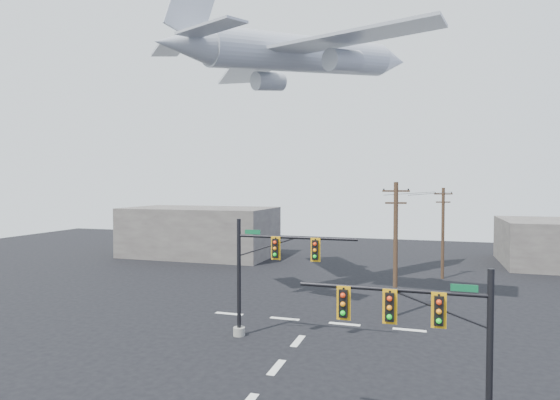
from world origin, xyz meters
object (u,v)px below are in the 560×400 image
(signal_mast_far, at_px, (263,274))
(airliner, at_px, (305,55))
(signal_mast_near, at_px, (437,346))
(utility_pole_a, at_px, (396,246))
(utility_pole_b, at_px, (443,231))

(signal_mast_far, bearing_deg, airliner, 92.64)
(signal_mast_near, bearing_deg, utility_pole_a, 98.30)
(signal_mast_far, relative_size, utility_pole_b, 0.85)
(utility_pole_b, bearing_deg, signal_mast_far, -134.70)
(utility_pole_a, bearing_deg, utility_pole_b, 64.36)
(utility_pole_a, bearing_deg, signal_mast_near, -93.53)
(utility_pole_b, bearing_deg, signal_mast_near, -110.55)
(signal_mast_near, xyz_separation_m, airliner, (-9.88, 20.73, 15.83))
(utility_pole_a, height_order, utility_pole_b, utility_pole_a)
(utility_pole_a, relative_size, airliner, 0.38)
(signal_mast_near, height_order, signal_mast_far, signal_mast_far)
(signal_mast_near, relative_size, signal_mast_far, 0.91)
(utility_pole_a, xyz_separation_m, utility_pole_b, (3.48, 14.18, -0.26))
(signal_mast_far, xyz_separation_m, utility_pole_a, (7.00, 7.01, 1.01))
(signal_mast_near, bearing_deg, airliner, 115.48)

